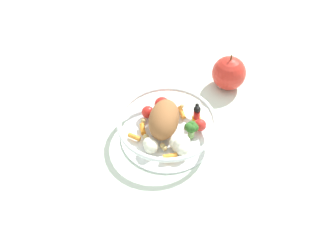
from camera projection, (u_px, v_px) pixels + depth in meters
name	position (u px, v px, depth m)	size (l,w,h in m)	color
ground_plane	(163.00, 135.00, 0.82)	(2.40, 2.40, 0.00)	silver
food_container	(169.00, 126.00, 0.79)	(0.20, 0.20, 0.07)	white
loose_apple	(229.00, 73.00, 0.89)	(0.08, 0.08, 0.09)	red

